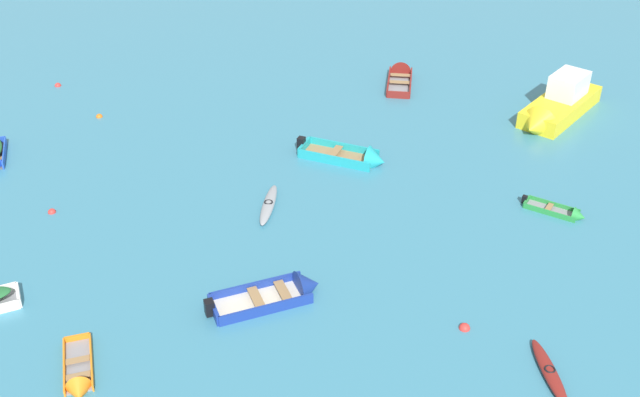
% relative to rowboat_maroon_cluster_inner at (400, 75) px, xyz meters
% --- Properties ---
extents(rowboat_maroon_cluster_inner, '(2.49, 4.50, 1.28)m').
position_rel_rowboat_maroon_cluster_inner_xyz_m(rowboat_maroon_cluster_inner, '(0.00, 0.00, 0.00)').
color(rowboat_maroon_cluster_inner, gray).
rests_on(rowboat_maroon_cluster_inner, ground_plane).
extents(rowboat_deep_blue_center, '(4.58, 2.32, 1.37)m').
position_rel_rowboat_maroon_cluster_inner_xyz_m(rowboat_deep_blue_center, '(-9.35, -19.65, 0.02)').
color(rowboat_deep_blue_center, beige).
rests_on(rowboat_deep_blue_center, ground_plane).
extents(rowboat_turquoise_midfield_left, '(4.50, 3.48, 1.39)m').
position_rel_rowboat_maroon_cluster_inner_xyz_m(rowboat_turquoise_midfield_left, '(-4.64, -9.92, 0.04)').
color(rowboat_turquoise_midfield_left, '#99754C').
rests_on(rowboat_turquoise_midfield_left, ground_plane).
extents(rowboat_green_cluster_outer, '(2.56, 2.32, 0.75)m').
position_rel_rowboat_maroon_cluster_inner_xyz_m(rowboat_green_cluster_outer, '(3.63, -16.04, -0.07)').
color(rowboat_green_cluster_outer, gray).
rests_on(rowboat_green_cluster_outer, ground_plane).
extents(motor_launch_yellow_near_camera, '(6.54, 6.14, 2.64)m').
position_rel_rowboat_maroon_cluster_inner_xyz_m(motor_launch_yellow_near_camera, '(7.24, -6.68, 0.53)').
color(motor_launch_yellow_near_camera, yellow).
rests_on(motor_launch_yellow_near_camera, ground_plane).
extents(rowboat_orange_outer_right, '(1.31, 3.11, 0.86)m').
position_rel_rowboat_maroon_cluster_inner_xyz_m(rowboat_orange_outer_right, '(-16.73, -23.08, -0.06)').
color(rowboat_orange_outer_right, gray).
rests_on(rowboat_orange_outer_right, ground_plane).
extents(kayak_grey_far_left, '(1.39, 3.36, 0.32)m').
position_rel_rowboat_maroon_cluster_inner_xyz_m(kayak_grey_far_left, '(-9.47, -13.37, -0.04)').
color(kayak_grey_far_left, gray).
rests_on(kayak_grey_far_left, ground_plane).
extents(kayak_maroon_back_row_right, '(0.65, 3.14, 0.30)m').
position_rel_rowboat_maroon_cluster_inner_xyz_m(kayak_maroon_back_row_right, '(-1.06, -25.06, -0.05)').
color(kayak_maroon_back_row_right, maroon).
rests_on(kayak_maroon_back_row_right, ground_plane).
extents(mooring_buoy_between_boats_left, '(0.41, 0.41, 0.41)m').
position_rel_rowboat_maroon_cluster_inner_xyz_m(mooring_buoy_between_boats_left, '(-3.16, -22.43, -0.19)').
color(mooring_buoy_between_boats_left, red).
rests_on(mooring_buoy_between_boats_left, ground_plane).
extents(mooring_buoy_outer_edge, '(0.36, 0.36, 0.36)m').
position_rel_rowboat_maroon_cluster_inner_xyz_m(mooring_buoy_outer_edge, '(-19.17, -12.29, -0.19)').
color(mooring_buoy_outer_edge, red).
rests_on(mooring_buoy_outer_edge, ground_plane).
extents(mooring_buoy_trailing, '(0.39, 0.39, 0.39)m').
position_rel_rowboat_maroon_cluster_inner_xyz_m(mooring_buoy_trailing, '(-20.88, 1.92, -0.19)').
color(mooring_buoy_trailing, red).
rests_on(mooring_buoy_trailing, ground_plane).
extents(mooring_buoy_near_foreground, '(0.37, 0.37, 0.37)m').
position_rel_rowboat_maroon_cluster_inner_xyz_m(mooring_buoy_near_foreground, '(-17.98, -2.78, -0.19)').
color(mooring_buoy_near_foreground, orange).
rests_on(mooring_buoy_near_foreground, ground_plane).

